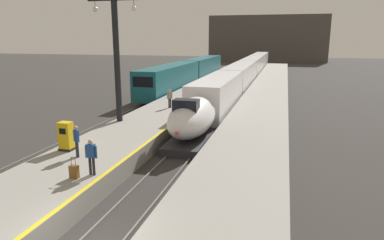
% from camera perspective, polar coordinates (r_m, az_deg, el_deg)
% --- Properties ---
extents(platform_left, '(4.80, 110.00, 1.05)m').
position_cam_1_polar(platform_left, '(35.76, -1.56, 2.66)').
color(platform_left, gray).
rests_on(platform_left, ground).
extents(platform_right, '(4.80, 110.00, 1.05)m').
position_cam_1_polar(platform_right, '(34.38, 11.50, 1.96)').
color(platform_right, gray).
rests_on(platform_right, ground).
extents(platform_left_safety_stripe, '(0.20, 107.80, 0.01)m').
position_cam_1_polar(platform_left_safety_stripe, '(35.09, 2.01, 3.33)').
color(platform_left_safety_stripe, yellow).
rests_on(platform_left_safety_stripe, platform_left).
extents(rail_main_left, '(0.08, 110.00, 0.12)m').
position_cam_1_polar(rail_main_left, '(37.71, 4.45, 2.47)').
color(rail_main_left, slate).
rests_on(rail_main_left, ground).
extents(rail_main_right, '(0.08, 110.00, 0.12)m').
position_cam_1_polar(rail_main_right, '(37.48, 6.71, 2.35)').
color(rail_main_right, slate).
rests_on(rail_main_right, ground).
extents(rail_secondary_left, '(0.08, 110.00, 0.12)m').
position_cam_1_polar(rail_secondary_left, '(39.96, -7.05, 3.02)').
color(rail_secondary_left, slate).
rests_on(rail_secondary_left, ground).
extents(rail_secondary_right, '(0.08, 110.00, 0.12)m').
position_cam_1_polar(rail_secondary_right, '(39.43, -5.03, 2.93)').
color(rail_secondary_right, slate).
rests_on(rail_secondary_right, ground).
extents(highspeed_train_main, '(2.92, 75.92, 3.60)m').
position_cam_1_polar(highspeed_train_main, '(56.50, 8.94, 7.92)').
color(highspeed_train_main, silver).
rests_on(highspeed_train_main, ground).
extents(regional_train_adjacent, '(2.85, 36.60, 3.80)m').
position_cam_1_polar(regional_train_adjacent, '(53.25, -0.41, 7.93)').
color(regional_train_adjacent, '#145660').
rests_on(regional_train_adjacent, ground).
extents(station_column_mid, '(4.00, 0.68, 9.05)m').
position_cam_1_polar(station_column_mid, '(26.07, -12.38, 11.63)').
color(station_column_mid, black).
rests_on(station_column_mid, platform_left).
extents(passenger_near_edge, '(0.57, 0.25, 1.69)m').
position_cam_1_polar(passenger_near_edge, '(16.32, -16.28, -5.44)').
color(passenger_near_edge, '#23232D').
rests_on(passenger_near_edge, platform_left).
extents(passenger_mid_platform, '(0.43, 0.43, 1.69)m').
position_cam_1_polar(passenger_mid_platform, '(19.01, -18.50, -2.95)').
color(passenger_mid_platform, '#23232D').
rests_on(passenger_mid_platform, platform_left).
extents(passenger_far_waiting, '(0.40, 0.48, 1.69)m').
position_cam_1_polar(passenger_far_waiting, '(31.04, -3.69, 3.84)').
color(passenger_far_waiting, '#23232D').
rests_on(passenger_far_waiting, platform_left).
extents(rolling_suitcase, '(0.40, 0.22, 0.98)m').
position_cam_1_polar(rolling_suitcase, '(16.42, -18.84, -8.06)').
color(rolling_suitcase, brown).
rests_on(rolling_suitcase, platform_left).
extents(ticket_machine_yellow, '(0.76, 0.62, 1.60)m').
position_cam_1_polar(ticket_machine_yellow, '(20.45, -20.01, -2.67)').
color(ticket_machine_yellow, yellow).
rests_on(ticket_machine_yellow, platform_left).
extents(terminus_back_wall, '(36.00, 2.00, 14.00)m').
position_cam_1_polar(terminus_back_wall, '(111.09, 12.23, 12.97)').
color(terminus_back_wall, '#4C4742').
rests_on(terminus_back_wall, ground).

